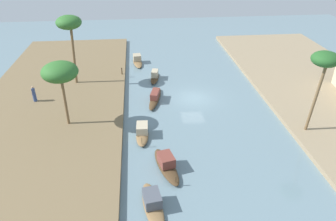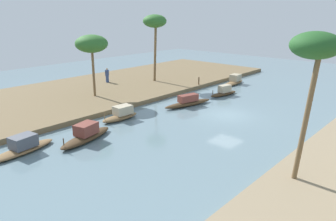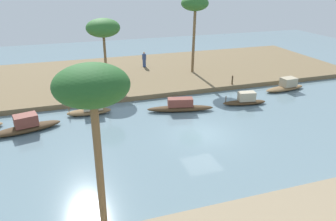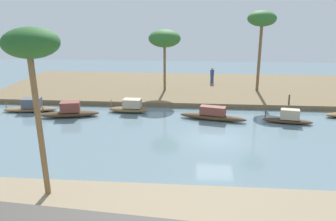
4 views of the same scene
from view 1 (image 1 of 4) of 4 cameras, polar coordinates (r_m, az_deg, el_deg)
river_water at (r=35.52m, az=4.59°, el=2.21°), size 74.28×74.28×0.00m
riverbank_left at (r=36.15m, az=-20.10°, el=1.27°), size 43.60×15.30×0.43m
riverbank_right at (r=40.90m, az=26.32°, el=3.24°), size 43.60×15.30×0.43m
sampan_foreground at (r=22.16m, az=-2.79°, el=-16.28°), size 4.68×1.87×1.14m
sampan_with_tall_canopy at (r=34.80m, az=-2.33°, el=2.41°), size 5.43×2.14×1.11m
sampan_open_hull at (r=40.03m, az=-2.39°, el=6.19°), size 3.88×1.55×1.11m
sampan_midstream at (r=28.73m, az=-4.65°, el=-3.98°), size 3.48×1.28×1.16m
sampan_with_red_awning at (r=45.21m, az=-5.52°, el=8.93°), size 4.39×1.53×1.20m
sampan_upstream_small at (r=25.08m, az=-0.31°, el=-9.62°), size 4.86×2.29×1.25m
person_on_near_bank at (r=36.42m, az=-22.93°, el=2.61°), size 0.42×0.38×1.74m
mooring_post at (r=40.73m, az=-8.31°, el=7.05°), size 0.14×0.14×0.87m
palm_tree_left_near at (r=37.48m, az=-17.38°, el=14.64°), size 2.79×2.79×7.93m
palm_tree_left_far at (r=29.15m, az=-18.87°, el=6.51°), size 3.18×3.18×6.12m
palm_tree_right_tall at (r=29.11m, az=26.39°, el=7.90°), size 2.30×2.30×7.42m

